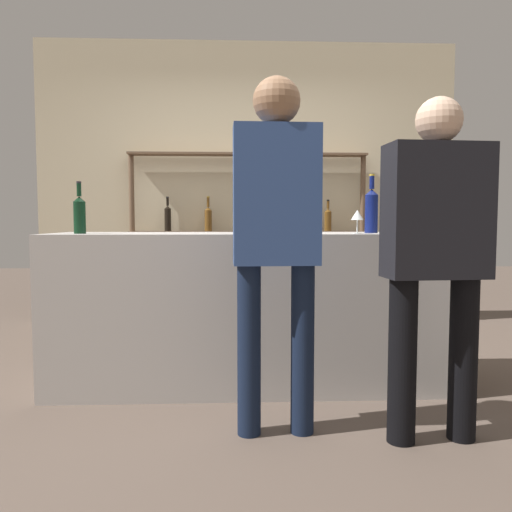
{
  "coord_description": "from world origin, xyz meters",
  "views": [
    {
      "loc": [
        -0.13,
        -3.13,
        1.04
      ],
      "look_at": [
        0.0,
        0.0,
        0.82
      ],
      "focal_mm": 35.0,
      "sensor_mm": 36.0,
      "label": 1
    }
  ],
  "objects": [
    {
      "name": "ground_plane",
      "position": [
        0.0,
        0.0,
        0.0
      ],
      "size": [
        16.0,
        16.0,
        0.0
      ],
      "primitive_type": "plane",
      "color": "brown"
    },
    {
      "name": "bar_counter",
      "position": [
        0.0,
        0.0,
        0.48
      ],
      "size": [
        2.53,
        0.67,
        0.97
      ],
      "primitive_type": "cube",
      "color": "#B7B2AD",
      "rests_on": "ground_plane"
    },
    {
      "name": "back_wall",
      "position": [
        0.0,
        1.93,
        1.4
      ],
      "size": [
        4.13,
        0.12,
        2.8
      ],
      "primitive_type": "cube",
      "color": "beige",
      "rests_on": "ground_plane"
    },
    {
      "name": "back_shelf",
      "position": [
        0.0,
        1.75,
        1.14
      ],
      "size": [
        2.3,
        0.18,
        1.69
      ],
      "color": "brown",
      "rests_on": "ground_plane"
    },
    {
      "name": "counter_bottle_0",
      "position": [
        -1.05,
        -0.12,
        1.08
      ],
      "size": [
        0.07,
        0.07,
        0.31
      ],
      "color": "black",
      "rests_on": "bar_counter"
    },
    {
      "name": "counter_bottle_1",
      "position": [
        0.73,
        -0.02,
        1.11
      ],
      "size": [
        0.08,
        0.08,
        0.37
      ],
      "color": "#0F1956",
      "rests_on": "bar_counter"
    },
    {
      "name": "counter_bottle_2",
      "position": [
        1.08,
        -0.03,
        1.11
      ],
      "size": [
        0.09,
        0.09,
        0.37
      ],
      "color": "black",
      "rests_on": "bar_counter"
    },
    {
      "name": "wine_glass",
      "position": [
        0.59,
        -0.19,
        1.07
      ],
      "size": [
        0.08,
        0.08,
        0.14
      ],
      "color": "silver",
      "rests_on": "bar_counter"
    },
    {
      "name": "ice_bucket",
      "position": [
        0.0,
        0.07,
        1.08
      ],
      "size": [
        0.23,
        0.23,
        0.22
      ],
      "color": "black",
      "rests_on": "bar_counter"
    },
    {
      "name": "cork_jar",
      "position": [
        0.28,
        0.16,
        1.03
      ],
      "size": [
        0.1,
        0.1,
        0.12
      ],
      "color": "silver",
      "rests_on": "bar_counter"
    },
    {
      "name": "customer_right",
      "position": [
        0.8,
        -0.86,
        0.93
      ],
      "size": [
        0.48,
        0.24,
        1.6
      ],
      "rotation": [
        0.0,
        0.0,
        1.64
      ],
      "color": "black",
      "rests_on": "ground_plane"
    },
    {
      "name": "customer_center",
      "position": [
        0.06,
        -0.75,
        1.02
      ],
      "size": [
        0.41,
        0.23,
        1.72
      ],
      "rotation": [
        0.0,
        0.0,
        1.6
      ],
      "color": "#121C33",
      "rests_on": "ground_plane"
    },
    {
      "name": "server_behind_counter",
      "position": [
        0.2,
        1.03,
        1.0
      ],
      "size": [
        0.53,
        0.32,
        1.72
      ],
      "rotation": [
        0.0,
        0.0,
        -1.78
      ],
      "color": "black",
      "rests_on": "ground_plane"
    }
  ]
}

